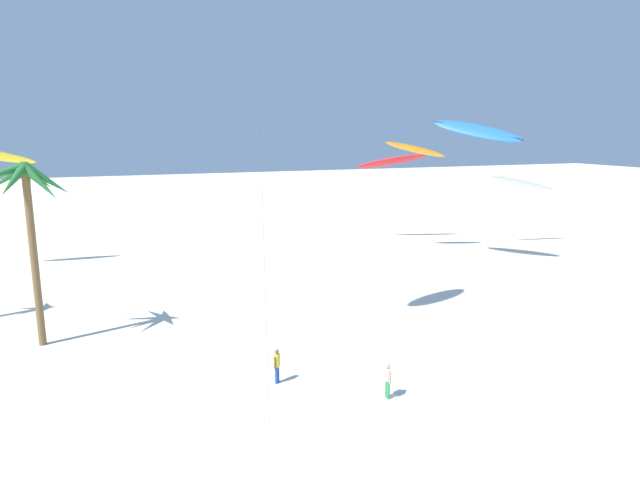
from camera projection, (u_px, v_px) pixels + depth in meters
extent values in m
cylinder|color=brown|center=(34.00, 258.00, 29.38)|extent=(0.40, 0.40, 9.78)
cone|color=#23662D|center=(47.00, 180.00, 28.85)|extent=(2.39, 0.73, 1.92)
cone|color=#23662D|center=(38.00, 178.00, 29.59)|extent=(1.61, 2.41, 1.80)
cone|color=#23662D|center=(28.00, 178.00, 29.51)|extent=(0.63, 2.44, 1.80)
cone|color=#23662D|center=(6.00, 178.00, 28.67)|extent=(2.43, 1.64, 1.74)
cone|color=#23662D|center=(0.00, 174.00, 27.55)|extent=(2.49, 1.78, 1.14)
cone|color=#23662D|center=(13.00, 181.00, 27.49)|extent=(1.50, 2.46, 1.75)
cone|color=#23662D|center=(40.00, 183.00, 28.27)|extent=(2.10, 1.90, 2.04)
ellipsoid|color=blue|center=(477.00, 131.00, 46.08)|extent=(6.10, 6.14, 2.77)
ellipsoid|color=black|center=(477.00, 131.00, 46.07)|extent=(5.53, 5.79, 2.04)
cylinder|color=#4C4C51|center=(485.00, 207.00, 43.18)|extent=(3.37, 7.56, 11.47)
cylinder|color=#4C4C51|center=(10.00, 214.00, 44.95)|extent=(3.60, 2.52, 9.76)
ellipsoid|color=red|center=(391.00, 161.00, 57.04)|extent=(7.12, 3.49, 2.27)
ellipsoid|color=black|center=(391.00, 161.00, 57.03)|extent=(6.94, 2.88, 1.68)
cylinder|color=#4C4C51|center=(401.00, 209.00, 53.10)|extent=(2.71, 9.42, 8.36)
ellipsoid|color=white|center=(524.00, 184.00, 55.84)|extent=(7.53, 1.72, 2.57)
ellipsoid|color=black|center=(524.00, 183.00, 55.83)|extent=(7.60, 1.21, 2.03)
cylinder|color=#4C4C51|center=(525.00, 218.00, 53.97)|extent=(2.86, 4.37, 6.23)
ellipsoid|color=orange|center=(416.00, 149.00, 51.53)|extent=(5.89, 2.41, 2.05)
ellipsoid|color=#19B2B7|center=(416.00, 149.00, 51.52)|extent=(5.90, 1.58, 1.69)
cylinder|color=#4C4C51|center=(427.00, 209.00, 47.68)|extent=(2.95, 9.41, 9.80)
cylinder|color=#4C4C51|center=(262.00, 166.00, 24.16)|extent=(1.86, 7.67, 20.12)
cylinder|color=#284CA3|center=(276.00, 375.00, 25.60)|extent=(0.14, 0.14, 0.82)
cylinder|color=#284CA3|center=(278.00, 374.00, 25.74)|extent=(0.14, 0.14, 0.82)
cube|color=yellow|center=(277.00, 360.00, 25.53)|extent=(0.35, 0.35, 0.60)
cylinder|color=brown|center=(275.00, 363.00, 25.35)|extent=(0.09, 0.09, 0.56)
cylinder|color=brown|center=(279.00, 359.00, 25.73)|extent=(0.09, 0.09, 0.56)
sphere|color=brown|center=(277.00, 352.00, 25.45)|extent=(0.21, 0.21, 0.21)
cylinder|color=#338E56|center=(388.00, 390.00, 24.13)|extent=(0.14, 0.14, 0.84)
cylinder|color=#338E56|center=(387.00, 388.00, 24.29)|extent=(0.14, 0.14, 0.84)
cube|color=white|center=(388.00, 375.00, 24.07)|extent=(0.21, 0.31, 0.54)
cylinder|color=tan|center=(390.00, 377.00, 23.89)|extent=(0.09, 0.09, 0.56)
cylinder|color=tan|center=(386.00, 373.00, 24.28)|extent=(0.09, 0.09, 0.56)
sphere|color=tan|center=(388.00, 366.00, 23.99)|extent=(0.21, 0.21, 0.21)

